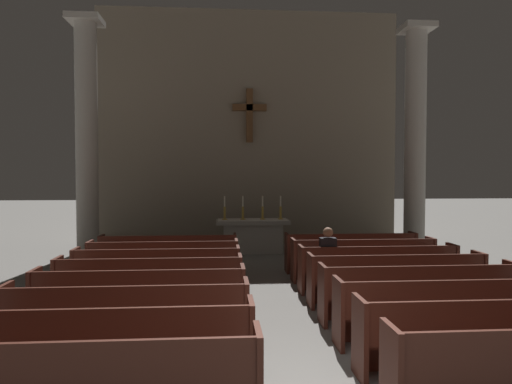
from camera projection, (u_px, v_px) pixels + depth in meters
The scene contains 23 objects.
pew_left_row_2 at pixel (110, 346), 5.14m from camera, with size 3.20×0.50×0.95m.
pew_left_row_3 at pixel (127, 318), 6.12m from camera, with size 3.20×0.50×0.95m.
pew_left_row_4 at pixel (140, 298), 7.10m from camera, with size 3.20×0.50×0.95m.
pew_left_row_5 at pixel (150, 283), 8.08m from camera, with size 3.20×0.50×0.95m.
pew_left_row_6 at pixel (158, 272), 9.06m from camera, with size 3.20×0.50×0.95m.
pew_left_row_7 at pixel (164, 262), 10.05m from camera, with size 3.20×0.50×0.95m.
pew_left_row_8 at pixel (169, 254), 11.03m from camera, with size 3.20×0.50×0.95m.
pew_right_row_2 at pixel (491, 335), 5.47m from camera, with size 3.20×0.50×0.95m.
pew_right_row_3 at pixel (450, 311), 6.46m from camera, with size 3.20×0.50×0.95m.
pew_right_row_4 at pixel (419, 293), 7.44m from camera, with size 3.20×0.50×0.95m.
pew_right_row_5 at pixel (396, 279), 8.42m from camera, with size 3.20×0.50×0.95m.
pew_right_row_6 at pixel (378, 268), 9.40m from camera, with size 3.20×0.50×0.95m.
pew_right_row_7 at pixel (363, 259), 10.38m from camera, with size 3.20×0.50×0.95m.
pew_right_row_8 at pixel (351, 252), 11.36m from camera, with size 3.20×0.50×0.95m.
column_left_second at pixel (87, 143), 12.58m from camera, with size 0.89×0.89×6.60m.
column_right_second at pixel (415, 145), 13.28m from camera, with size 0.89×0.89×6.60m.
altar at pixel (253, 235), 14.10m from camera, with size 2.20×0.90×1.01m.
candlestick_outer_left at pixel (225, 212), 14.01m from camera, with size 0.16×0.16×0.71m.
candlestick_inner_left at pixel (243, 212), 14.06m from camera, with size 0.16×0.16×0.71m.
candlestick_inner_right at pixel (263, 212), 14.10m from camera, with size 0.16×0.16×0.71m.
candlestick_outer_right at pixel (281, 212), 14.14m from camera, with size 0.16×0.16×0.71m.
apse_with_cross at pixel (249, 128), 15.79m from camera, with size 10.10×0.46×7.89m.
lone_worshipper at pixel (327, 258), 9.35m from camera, with size 0.32×0.43×1.32m.
Camera 1 is at (-0.97, -4.24, 2.37)m, focal length 32.67 mm.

